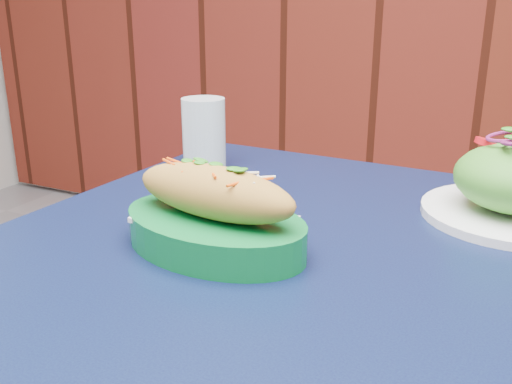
% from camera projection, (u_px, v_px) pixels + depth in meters
% --- Properties ---
extents(cafe_table, '(0.84, 0.84, 0.75)m').
position_uv_depth(cafe_table, '(315.00, 314.00, 0.71)').
color(cafe_table, black).
rests_on(cafe_table, ground).
extents(banh_mi_basket, '(0.25, 0.18, 0.11)m').
position_uv_depth(banh_mi_basket, '(214.00, 214.00, 0.67)').
color(banh_mi_basket, '#0A6C2E').
rests_on(banh_mi_basket, cafe_table).
extents(water_glass, '(0.08, 0.08, 0.12)m').
position_uv_depth(water_glass, '(204.00, 133.00, 0.99)').
color(water_glass, silver).
rests_on(water_glass, cafe_table).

